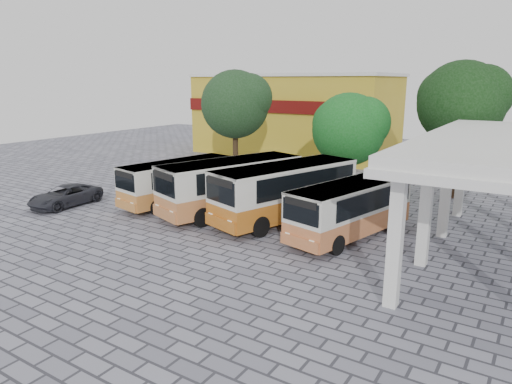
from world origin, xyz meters
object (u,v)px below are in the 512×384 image
Objects in this scene: bus_far_left at (178,179)px; parked_car at (65,196)px; bus_centre_left at (231,183)px; bus_centre_right at (286,189)px; bus_far_right at (351,206)px.

parked_car is (-5.64, -4.19, -0.94)m from bus_far_left.
bus_centre_left is 0.99× the size of bus_centre_right.
bus_far_left is 11.48m from bus_far_right.
bus_centre_right is (3.43, 0.32, 0.02)m from bus_centre_left.
bus_centre_left is 3.45m from bus_centre_right.
bus_centre_left is 10.65m from parked_car.
bus_centre_left is (4.03, 0.10, 0.24)m from bus_far_left.
bus_centre_left is 7.46m from bus_far_right.
bus_centre_left is 1.16× the size of bus_far_right.
bus_centre_left is at bearing 22.19° from parked_car.
bus_far_right is (11.48, -0.20, 0.01)m from bus_far_left.
bus_centre_left reaches higher than bus_far_right.
bus_far_left is 0.85× the size of bus_centre_left.
bus_far_right reaches higher than parked_car.
bus_centre_right is at bearing 17.65° from parked_car.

